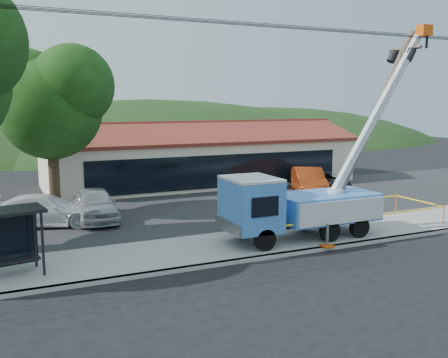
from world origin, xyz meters
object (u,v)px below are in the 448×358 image
utility_truck (298,203)px  leaning_pole (373,120)px  car_white (47,228)px  car_silver (96,222)px  car_red (308,195)px  car_dark (324,192)px  bus_shelter (5,227)px

utility_truck → leaning_pole: utility_truck is taller
leaning_pole → car_white: 16.41m
utility_truck → car_silver: utility_truck is taller
car_red → car_dark: size_ratio=1.11×
car_silver → bus_shelter: bearing=-118.5°
car_silver → car_white: 2.38m
bus_shelter → car_white: size_ratio=0.51×
leaning_pole → car_red: size_ratio=1.84×
leaning_pole → car_white: size_ratio=1.79×
utility_truck → leaning_pole: 5.60m
bus_shelter → car_dark: 21.96m
car_white → car_dark: (17.97, 2.29, 0.00)m
utility_truck → car_white: size_ratio=1.97×
bus_shelter → car_silver: bus_shelter is taller
leaning_pole → utility_truck: bearing=-173.3°
utility_truck → bus_shelter: size_ratio=3.90×
leaning_pole → car_silver: 14.48m
car_dark → car_silver: bearing=-167.0°
car_silver → car_red: (14.10, 1.87, 0.00)m
car_red → car_dark: car_red is taller
leaning_pole → car_white: leaning_pole is taller
utility_truck → bus_shelter: utility_truck is taller
bus_shelter → car_red: size_ratio=0.52×
leaning_pole → car_red: leaning_pole is taller
utility_truck → car_red: 11.43m
car_red → car_dark: (1.49, 0.30, 0.00)m
car_red → leaning_pole: bearing=-81.6°
utility_truck → bus_shelter: bearing=179.4°
car_silver → car_dark: car_silver is taller
car_silver → car_white: bearing=-174.7°
car_dark → leaning_pole: bearing=-108.4°
utility_truck → bus_shelter: 11.62m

